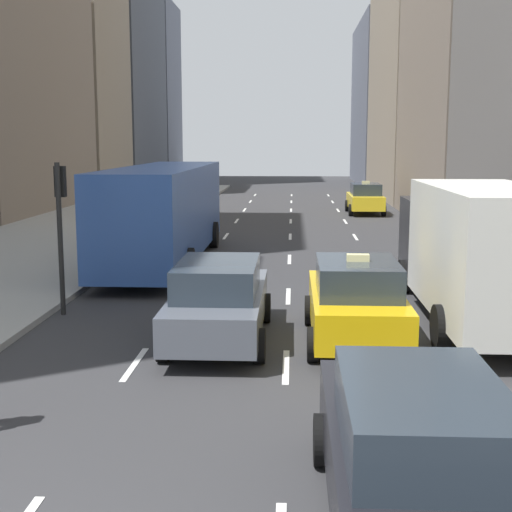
{
  "coord_description": "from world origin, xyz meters",
  "views": [
    {
      "loc": [
        2.7,
        -4.56,
        4.08
      ],
      "look_at": [
        1.89,
        11.06,
        1.56
      ],
      "focal_mm": 50.0,
      "sensor_mm": 36.0,
      "label": 1
    }
  ],
  "objects_px": {
    "taxi_second": "(365,198)",
    "sedan_black_near": "(417,455)",
    "box_truck": "(476,248)",
    "sedan_silver_behind": "(219,300)",
    "traffic_light_pole": "(60,213)",
    "city_bus": "(165,210)",
    "taxi_lead": "(356,301)"
  },
  "relations": [
    {
      "from": "city_bus",
      "to": "box_truck",
      "type": "relative_size",
      "value": 1.38
    },
    {
      "from": "taxi_lead",
      "to": "traffic_light_pole",
      "type": "distance_m",
      "value": 7.26
    },
    {
      "from": "taxi_lead",
      "to": "sedan_black_near",
      "type": "relative_size",
      "value": 0.89
    },
    {
      "from": "taxi_second",
      "to": "traffic_light_pole",
      "type": "height_order",
      "value": "traffic_light_pole"
    },
    {
      "from": "taxi_second",
      "to": "sedan_silver_behind",
      "type": "distance_m",
      "value": 27.02
    },
    {
      "from": "taxi_lead",
      "to": "sedan_silver_behind",
      "type": "relative_size",
      "value": 0.89
    },
    {
      "from": "sedan_black_near",
      "to": "sedan_silver_behind",
      "type": "bearing_deg",
      "value": 111.19
    },
    {
      "from": "sedan_black_near",
      "to": "sedan_silver_behind",
      "type": "xyz_separation_m",
      "value": [
        -2.8,
        7.22,
        -0.02
      ]
    },
    {
      "from": "sedan_black_near",
      "to": "traffic_light_pole",
      "type": "distance_m",
      "value": 11.67
    },
    {
      "from": "taxi_second",
      "to": "box_truck",
      "type": "relative_size",
      "value": 0.52
    },
    {
      "from": "taxi_second",
      "to": "box_truck",
      "type": "height_order",
      "value": "box_truck"
    },
    {
      "from": "taxi_second",
      "to": "sedan_black_near",
      "type": "distance_m",
      "value": 33.78
    },
    {
      "from": "sedan_silver_behind",
      "to": "traffic_light_pole",
      "type": "height_order",
      "value": "traffic_light_pole"
    },
    {
      "from": "city_bus",
      "to": "box_truck",
      "type": "height_order",
      "value": "city_bus"
    },
    {
      "from": "taxi_lead",
      "to": "city_bus",
      "type": "relative_size",
      "value": 0.38
    },
    {
      "from": "sedan_silver_behind",
      "to": "traffic_light_pole",
      "type": "bearing_deg",
      "value": 151.12
    },
    {
      "from": "box_truck",
      "to": "traffic_light_pole",
      "type": "bearing_deg",
      "value": 177.66
    },
    {
      "from": "box_truck",
      "to": "traffic_light_pole",
      "type": "xyz_separation_m",
      "value": [
        -9.55,
        0.39,
        0.7
      ]
    },
    {
      "from": "sedan_silver_behind",
      "to": "box_truck",
      "type": "height_order",
      "value": "box_truck"
    },
    {
      "from": "taxi_lead",
      "to": "sedan_silver_behind",
      "type": "distance_m",
      "value": 2.8
    },
    {
      "from": "taxi_second",
      "to": "box_truck",
      "type": "bearing_deg",
      "value": -90.0
    },
    {
      "from": "city_bus",
      "to": "box_truck",
      "type": "xyz_separation_m",
      "value": [
        8.41,
        -7.7,
        -0.08
      ]
    },
    {
      "from": "taxi_second",
      "to": "sedan_black_near",
      "type": "xyz_separation_m",
      "value": [
        -2.8,
        -33.66,
        0.0
      ]
    },
    {
      "from": "sedan_black_near",
      "to": "traffic_light_pole",
      "type": "bearing_deg",
      "value": 125.68
    },
    {
      "from": "city_bus",
      "to": "traffic_light_pole",
      "type": "distance_m",
      "value": 7.42
    },
    {
      "from": "sedan_black_near",
      "to": "taxi_second",
      "type": "bearing_deg",
      "value": 85.24
    },
    {
      "from": "sedan_silver_behind",
      "to": "taxi_second",
      "type": "bearing_deg",
      "value": 78.04
    },
    {
      "from": "taxi_lead",
      "to": "taxi_second",
      "type": "distance_m",
      "value": 26.59
    },
    {
      "from": "sedan_black_near",
      "to": "city_bus",
      "type": "xyz_separation_m",
      "value": [
        -5.61,
        16.71,
        0.91
      ]
    },
    {
      "from": "sedan_silver_behind",
      "to": "traffic_light_pole",
      "type": "relative_size",
      "value": 1.37
    },
    {
      "from": "sedan_silver_behind",
      "to": "traffic_light_pole",
      "type": "distance_m",
      "value": 4.77
    },
    {
      "from": "taxi_second",
      "to": "sedan_black_near",
      "type": "height_order",
      "value": "taxi_second"
    }
  ]
}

